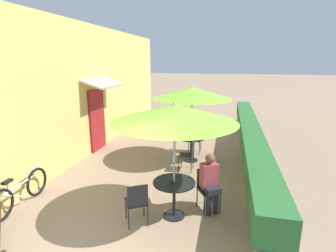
{
  "coord_description": "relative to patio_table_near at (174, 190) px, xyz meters",
  "views": [
    {
      "loc": [
        2.01,
        -2.67,
        3.06
      ],
      "look_at": [
        0.15,
        5.3,
        1.0
      ],
      "focal_mm": 28.0,
      "sensor_mm": 36.0,
      "label": 1
    }
  ],
  "objects": [
    {
      "name": "coffee_cup_mid",
      "position": [
        -0.2,
        3.1,
        0.23
      ],
      "size": [
        0.07,
        0.07,
        0.09
      ],
      "color": "white",
      "rests_on": "patio_table_mid"
    },
    {
      "name": "bicycle_leaning",
      "position": [
        -3.26,
        -0.41,
        -0.22
      ],
      "size": [
        0.12,
        1.7,
        0.74
      ],
      "rotation": [
        0.0,
        0.0,
        0.03
      ],
      "color": "black",
      "rests_on": "ground_plane"
    },
    {
      "name": "cafe_facade_wall",
      "position": [
        -3.6,
        3.91,
        1.52
      ],
      "size": [
        0.98,
        11.95,
        4.2
      ],
      "color": "#E0CC6B",
      "rests_on": "ground_plane"
    },
    {
      "name": "cafe_chair_mid_right",
      "position": [
        -0.06,
        2.32,
        -0.05
      ],
      "size": [
        0.41,
        0.41,
        0.87
      ],
      "rotation": [
        0.0,
        0.0,
        7.82
      ],
      "color": "#232328",
      "rests_on": "ground_plane"
    },
    {
      "name": "planter_hedge",
      "position": [
        1.69,
        3.94,
        -0.03
      ],
      "size": [
        0.6,
        10.95,
        1.01
      ],
      "color": "gray",
      "rests_on": "ground_plane"
    },
    {
      "name": "cafe_chair_near_left",
      "position": [
        -0.62,
        -0.45,
        -0.05
      ],
      "size": [
        0.55,
        0.55,
        0.87
      ],
      "rotation": [
        0.0,
        0.0,
        6.81
      ],
      "color": "#232328",
      "rests_on": "ground_plane"
    },
    {
      "name": "coffee_cup_near",
      "position": [
        -0.05,
        -0.08,
        0.23
      ],
      "size": [
        0.07,
        0.07,
        0.09
      ],
      "color": "#232328",
      "rests_on": "patio_table_near"
    },
    {
      "name": "patio_table_near",
      "position": [
        0.0,
        0.0,
        0.0
      ],
      "size": [
        0.84,
        0.84,
        0.75
      ],
      "color": "black",
      "rests_on": "ground_plane"
    },
    {
      "name": "cafe_chair_mid_left",
      "position": [
        -0.16,
        3.84,
        -0.05
      ],
      "size": [
        0.41,
        0.41,
        0.87
      ],
      "rotation": [
        0.0,
        0.0,
        4.68
      ],
      "color": "#232328",
      "rests_on": "ground_plane"
    },
    {
      "name": "patio_table_mid",
      "position": [
        -0.11,
        3.08,
        0.0
      ],
      "size": [
        0.84,
        0.84,
        0.75
      ],
      "color": "black",
      "rests_on": "ground_plane"
    },
    {
      "name": "cafe_chair_near_right",
      "position": [
        0.62,
        0.45,
        -0.05
      ],
      "size": [
        0.55,
        0.55,
        0.87
      ],
      "rotation": [
        0.0,
        0.0,
        9.95
      ],
      "color": "#232328",
      "rests_on": "ground_plane"
    },
    {
      "name": "patio_umbrella_near",
      "position": [
        0.0,
        0.0,
        1.55
      ],
      "size": [
        2.35,
        2.35,
        2.33
      ],
      "color": "#B7B7BC",
      "rests_on": "ground_plane"
    },
    {
      "name": "seated_patron_near_right",
      "position": [
        0.67,
        0.35,
        0.12
      ],
      "size": [
        0.48,
        0.51,
        1.25
      ],
      "rotation": [
        0.0,
        0.0,
        9.95
      ],
      "color": "#23232D",
      "rests_on": "ground_plane"
    },
    {
      "name": "patio_umbrella_mid",
      "position": [
        -0.11,
        3.08,
        1.55
      ],
      "size": [
        2.35,
        2.35,
        2.33
      ],
      "color": "#B7B7BC",
      "rests_on": "ground_plane"
    }
  ]
}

